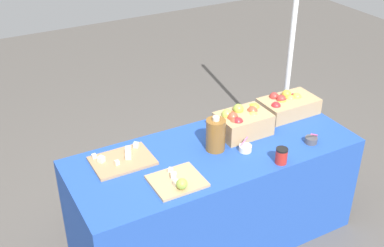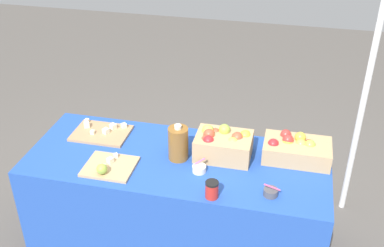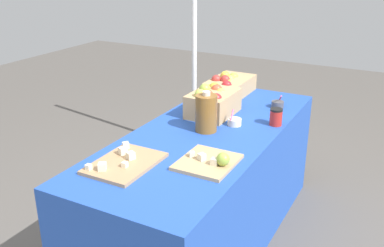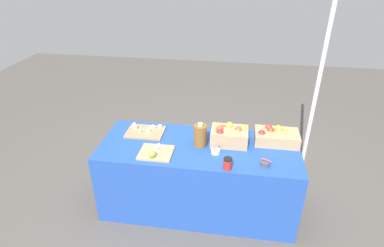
{
  "view_description": "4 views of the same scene",
  "coord_description": "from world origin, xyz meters",
  "px_view_note": "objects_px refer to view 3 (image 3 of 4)",
  "views": [
    {
      "loc": [
        -1.39,
        -2.23,
        2.45
      ],
      "look_at": [
        -0.15,
        0.03,
        0.96
      ],
      "focal_mm": 45.25,
      "sensor_mm": 36.0,
      "label": 1
    },
    {
      "loc": [
        0.64,
        -2.34,
        2.43
      ],
      "look_at": [
        0.08,
        0.08,
        0.96
      ],
      "focal_mm": 43.82,
      "sensor_mm": 36.0,
      "label": 2
    },
    {
      "loc": [
        -2.11,
        -1.03,
        1.71
      ],
      "look_at": [
        -0.14,
        0.02,
        0.83
      ],
      "focal_mm": 40.89,
      "sensor_mm": 36.0,
      "label": 3
    },
    {
      "loc": [
        0.31,
        -2.51,
        2.36
      ],
      "look_at": [
        -0.07,
        0.02,
        0.96
      ],
      "focal_mm": 29.38,
      "sensor_mm": 36.0,
      "label": 4
    }
  ],
  "objects_px": {
    "sample_bowl_mid": "(234,122)",
    "sample_bowl_near": "(278,104)",
    "cider_jug": "(206,113)",
    "cutting_board_back": "(124,163)",
    "apple_crate_left": "(229,85)",
    "apple_crate_middle": "(213,101)",
    "cutting_board_front": "(210,161)",
    "coffee_cup": "(276,117)",
    "tent_pole": "(194,36)"
  },
  "relations": [
    {
      "from": "sample_bowl_mid",
      "to": "sample_bowl_near",
      "type": "bearing_deg",
      "value": -16.19
    },
    {
      "from": "cider_jug",
      "to": "cutting_board_back",
      "type": "bearing_deg",
      "value": 164.99
    },
    {
      "from": "apple_crate_left",
      "to": "apple_crate_middle",
      "type": "xyz_separation_m",
      "value": [
        -0.45,
        -0.08,
        0.02
      ]
    },
    {
      "from": "apple_crate_left",
      "to": "cutting_board_front",
      "type": "distance_m",
      "value": 1.16
    },
    {
      "from": "sample_bowl_mid",
      "to": "cider_jug",
      "type": "xyz_separation_m",
      "value": [
        -0.16,
        0.11,
        0.09
      ]
    },
    {
      "from": "apple_crate_middle",
      "to": "cutting_board_front",
      "type": "xyz_separation_m",
      "value": [
        -0.65,
        -0.3,
        -0.07
      ]
    },
    {
      "from": "apple_crate_left",
      "to": "cider_jug",
      "type": "xyz_separation_m",
      "value": [
        -0.72,
        -0.17,
        0.04
      ]
    },
    {
      "from": "sample_bowl_near",
      "to": "coffee_cup",
      "type": "relative_size",
      "value": 0.95
    },
    {
      "from": "apple_crate_left",
      "to": "tent_pole",
      "type": "height_order",
      "value": "tent_pole"
    },
    {
      "from": "cutting_board_back",
      "to": "sample_bowl_near",
      "type": "relative_size",
      "value": 3.8
    },
    {
      "from": "apple_crate_left",
      "to": "cider_jug",
      "type": "relative_size",
      "value": 1.73
    },
    {
      "from": "apple_crate_left",
      "to": "apple_crate_middle",
      "type": "distance_m",
      "value": 0.46
    },
    {
      "from": "cutting_board_front",
      "to": "apple_crate_left",
      "type": "bearing_deg",
      "value": 18.92
    },
    {
      "from": "cutting_board_front",
      "to": "sample_bowl_mid",
      "type": "height_order",
      "value": "sample_bowl_mid"
    },
    {
      "from": "apple_crate_left",
      "to": "sample_bowl_mid",
      "type": "bearing_deg",
      "value": -153.57
    },
    {
      "from": "cider_jug",
      "to": "coffee_cup",
      "type": "distance_m",
      "value": 0.43
    },
    {
      "from": "sample_bowl_near",
      "to": "tent_pole",
      "type": "bearing_deg",
      "value": 59.62
    },
    {
      "from": "cider_jug",
      "to": "tent_pole",
      "type": "bearing_deg",
      "value": 30.89
    },
    {
      "from": "apple_crate_middle",
      "to": "coffee_cup",
      "type": "bearing_deg",
      "value": -88.85
    },
    {
      "from": "sample_bowl_near",
      "to": "coffee_cup",
      "type": "bearing_deg",
      "value": -164.27
    },
    {
      "from": "cutting_board_front",
      "to": "cider_jug",
      "type": "bearing_deg",
      "value": 28.83
    },
    {
      "from": "coffee_cup",
      "to": "tent_pole",
      "type": "bearing_deg",
      "value": 49.61
    },
    {
      "from": "apple_crate_left",
      "to": "tent_pole",
      "type": "relative_size",
      "value": 0.2
    },
    {
      "from": "cutting_board_front",
      "to": "sample_bowl_near",
      "type": "bearing_deg",
      "value": -1.63
    },
    {
      "from": "cutting_board_front",
      "to": "tent_pole",
      "type": "xyz_separation_m",
      "value": [
        1.52,
        0.89,
        0.3
      ]
    },
    {
      "from": "cutting_board_front",
      "to": "sample_bowl_mid",
      "type": "xyz_separation_m",
      "value": [
        0.54,
        0.1,
        0.0
      ]
    },
    {
      "from": "sample_bowl_near",
      "to": "coffee_cup",
      "type": "distance_m",
      "value": 0.33
    },
    {
      "from": "sample_bowl_near",
      "to": "cider_jug",
      "type": "bearing_deg",
      "value": 158.18
    },
    {
      "from": "tent_pole",
      "to": "sample_bowl_near",
      "type": "bearing_deg",
      "value": -120.38
    },
    {
      "from": "apple_crate_middle",
      "to": "coffee_cup",
      "type": "height_order",
      "value": "apple_crate_middle"
    },
    {
      "from": "apple_crate_middle",
      "to": "apple_crate_left",
      "type": "bearing_deg",
      "value": 9.86
    },
    {
      "from": "cutting_board_front",
      "to": "cutting_board_back",
      "type": "distance_m",
      "value": 0.42
    },
    {
      "from": "cutting_board_front",
      "to": "cider_jug",
      "type": "xyz_separation_m",
      "value": [
        0.38,
        0.21,
        0.09
      ]
    },
    {
      "from": "sample_bowl_mid",
      "to": "apple_crate_left",
      "type": "bearing_deg",
      "value": 26.43
    },
    {
      "from": "apple_crate_middle",
      "to": "coffee_cup",
      "type": "distance_m",
      "value": 0.42
    },
    {
      "from": "sample_bowl_mid",
      "to": "coffee_cup",
      "type": "distance_m",
      "value": 0.25
    },
    {
      "from": "apple_crate_middle",
      "to": "sample_bowl_near",
      "type": "xyz_separation_m",
      "value": [
        0.33,
        -0.33,
        -0.07
      ]
    },
    {
      "from": "tent_pole",
      "to": "cider_jug",
      "type": "bearing_deg",
      "value": -149.11
    },
    {
      "from": "apple_crate_left",
      "to": "apple_crate_middle",
      "type": "bearing_deg",
      "value": -170.14
    },
    {
      "from": "sample_bowl_near",
      "to": "coffee_cup",
      "type": "xyz_separation_m",
      "value": [
        -0.32,
        -0.09,
        0.03
      ]
    },
    {
      "from": "apple_crate_left",
      "to": "sample_bowl_near",
      "type": "bearing_deg",
      "value": -106.54
    },
    {
      "from": "cutting_board_front",
      "to": "cutting_board_back",
      "type": "xyz_separation_m",
      "value": [
        -0.2,
        0.37,
        -0.01
      ]
    },
    {
      "from": "sample_bowl_near",
      "to": "cutting_board_front",
      "type": "bearing_deg",
      "value": 178.37
    },
    {
      "from": "cider_jug",
      "to": "tent_pole",
      "type": "height_order",
      "value": "tent_pole"
    },
    {
      "from": "tent_pole",
      "to": "apple_crate_middle",
      "type": "bearing_deg",
      "value": -145.7
    },
    {
      "from": "cutting_board_back",
      "to": "sample_bowl_near",
      "type": "distance_m",
      "value": 1.24
    },
    {
      "from": "tent_pole",
      "to": "cutting_board_back",
      "type": "bearing_deg",
      "value": -163.07
    },
    {
      "from": "apple_crate_left",
      "to": "cider_jug",
      "type": "bearing_deg",
      "value": -166.95
    },
    {
      "from": "coffee_cup",
      "to": "tent_pole",
      "type": "height_order",
      "value": "tent_pole"
    },
    {
      "from": "apple_crate_middle",
      "to": "cutting_board_back",
      "type": "xyz_separation_m",
      "value": [
        -0.85,
        0.07,
        -0.08
      ]
    }
  ]
}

